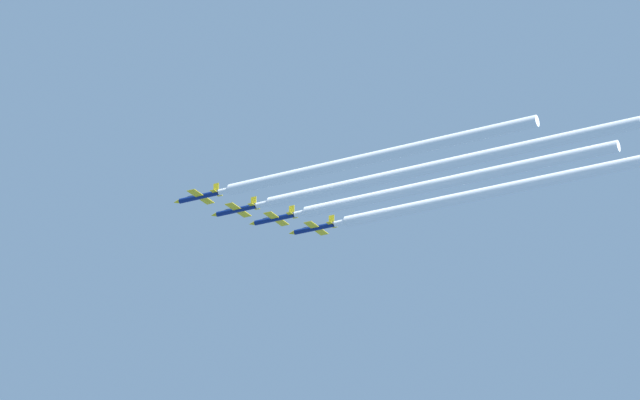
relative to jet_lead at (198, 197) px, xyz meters
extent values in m
cylinder|color=navy|center=(0.00, -0.34, -0.03)|extent=(1.17, 10.10, 1.17)
cone|color=yellow|center=(0.00, 5.57, -0.03)|extent=(1.11, 1.70, 1.11)
ellipsoid|color=black|center=(0.00, 1.89, 0.47)|extent=(0.64, 2.34, 0.53)
cube|color=yellow|center=(0.00, -0.84, -0.12)|extent=(8.51, 2.02, 0.13)
cube|color=yellow|center=(0.00, -4.92, -0.03)|extent=(3.62, 1.17, 0.13)
cube|color=yellow|center=(0.00, -4.83, 1.46)|extent=(0.11, 1.38, 1.81)
cylinder|color=black|center=(0.00, -5.65, -0.03)|extent=(0.88, 0.64, 0.88)
cylinder|color=navy|center=(7.18, -5.88, -1.65)|extent=(1.17, 10.10, 1.17)
cone|color=yellow|center=(7.18, 0.02, -1.65)|extent=(1.11, 1.70, 1.11)
ellipsoid|color=black|center=(7.18, -3.66, -1.15)|extent=(0.64, 2.34, 0.53)
cube|color=yellow|center=(7.18, -6.39, -1.74)|extent=(8.51, 2.02, 0.13)
cube|color=yellow|center=(7.18, -10.46, -1.65)|extent=(3.62, 1.17, 0.13)
cube|color=yellow|center=(7.18, -10.38, -0.16)|extent=(0.11, 1.38, 1.81)
cylinder|color=black|center=(7.18, -11.20, -1.65)|extent=(0.88, 0.64, 0.88)
cylinder|color=navy|center=(14.35, -11.74, -2.27)|extent=(1.17, 10.10, 1.17)
cone|color=yellow|center=(14.35, -5.84, -2.27)|extent=(1.11, 1.70, 1.11)
ellipsoid|color=black|center=(14.35, -9.52, -1.77)|extent=(0.64, 2.34, 0.53)
cube|color=yellow|center=(14.35, -12.25, -2.36)|extent=(8.51, 2.02, 0.13)
cube|color=yellow|center=(14.35, -16.33, -2.27)|extent=(3.62, 1.17, 0.13)
cube|color=yellow|center=(14.35, -16.24, -0.78)|extent=(0.11, 1.38, 1.81)
cylinder|color=black|center=(14.35, -17.06, -2.27)|extent=(0.88, 0.64, 0.88)
cylinder|color=navy|center=(21.30, -18.33, -3.33)|extent=(1.17, 10.10, 1.17)
cone|color=yellow|center=(21.30, -12.43, -3.33)|extent=(1.11, 1.70, 1.11)
ellipsoid|color=black|center=(21.30, -16.11, -2.83)|extent=(0.64, 2.34, 0.53)
cube|color=yellow|center=(21.30, -18.84, -3.42)|extent=(8.51, 2.02, 0.13)
cube|color=yellow|center=(21.30, -22.91, -3.33)|extent=(3.62, 1.17, 0.13)
cube|color=yellow|center=(21.30, -22.83, -1.84)|extent=(0.11, 1.38, 1.81)
cylinder|color=black|center=(21.30, -23.65, -3.33)|extent=(0.88, 0.64, 0.88)
cylinder|color=white|center=(0.00, -37.14, -0.03)|extent=(1.32, 62.90, 1.32)
cylinder|color=white|center=(0.00, -44.69, -0.03)|extent=(2.51, 72.34, 2.51)
cylinder|color=white|center=(7.18, -48.44, -1.65)|extent=(1.32, 74.42, 1.32)
cylinder|color=white|center=(7.18, -57.37, -1.65)|extent=(2.51, 85.58, 2.51)
cylinder|color=white|center=(14.35, -48.87, -2.27)|extent=(1.32, 63.55, 1.32)
cylinder|color=white|center=(14.35, -56.49, -2.27)|extent=(2.51, 73.08, 2.51)
cylinder|color=white|center=(21.30, -55.47, -3.33)|extent=(1.32, 63.57, 1.32)
cylinder|color=white|center=(21.30, -63.10, -3.33)|extent=(2.51, 73.11, 2.51)
camera|label=1|loc=(-262.95, -170.80, -139.22)|focal=85.58mm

